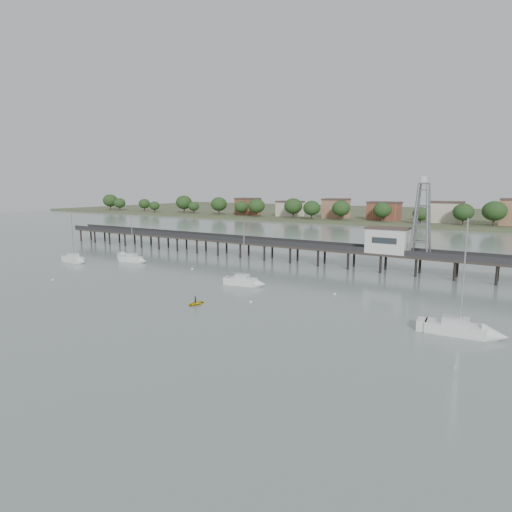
{
  "coord_description": "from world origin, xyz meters",
  "views": [
    {
      "loc": [
        48.48,
        -28.46,
        17.57
      ],
      "look_at": [
        4.26,
        42.0,
        4.0
      ],
      "focal_mm": 30.0,
      "sensor_mm": 36.0,
      "label": 1
    }
  ],
  "objects": [
    {
      "name": "sailboat_b",
      "position": [
        -27.98,
        40.03,
        0.65
      ],
      "size": [
        6.9,
        2.79,
        11.23
      ],
      "rotation": [
        0.0,
        0.0,
        0.13
      ],
      "color": "silver",
      "rests_on": "ground"
    },
    {
      "name": "ground_plane",
      "position": [
        0.0,
        0.0,
        0.0
      ],
      "size": [
        500.0,
        500.0,
        0.0
      ],
      "primitive_type": "plane",
      "color": "slate",
      "rests_on": "ground"
    },
    {
      "name": "far_shore",
      "position": [
        0.36,
        239.58,
        0.95
      ],
      "size": [
        500.0,
        170.0,
        10.4
      ],
      "color": "#475133",
      "rests_on": "ground"
    },
    {
      "name": "sailboat_c",
      "position": [
        7.44,
        34.06,
        0.65
      ],
      "size": [
        7.36,
        3.55,
        11.82
      ],
      "rotation": [
        0.0,
        0.0,
        0.22
      ],
      "color": "silver",
      "rests_on": "ground"
    },
    {
      "name": "sailboat_a",
      "position": [
        -39.4,
        32.44,
        0.65
      ],
      "size": [
        7.4,
        2.5,
        12.15
      ],
      "rotation": [
        0.0,
        0.0,
        -0.05
      ],
      "color": "silver",
      "rests_on": "ground"
    },
    {
      "name": "pier",
      "position": [
        0.0,
        60.0,
        3.79
      ],
      "size": [
        150.0,
        5.0,
        5.5
      ],
      "color": "#2D2823",
      "rests_on": "ground"
    },
    {
      "name": "dinghy_occupant",
      "position": [
        7.66,
        19.44,
        0.0
      ],
      "size": [
        0.7,
        1.21,
        0.27
      ],
      "primitive_type": "imported",
      "rotation": [
        0.0,
        0.0,
        2.87
      ],
      "color": "black",
      "rests_on": "ground"
    },
    {
      "name": "yellow_dinghy",
      "position": [
        7.66,
        19.44,
        0.0
      ],
      "size": [
        2.03,
        0.84,
        2.76
      ],
      "primitive_type": "imported",
      "rotation": [
        0.0,
        0.0,
        -0.14
      ],
      "color": "yellow",
      "rests_on": "ground"
    },
    {
      "name": "lattice_tower",
      "position": [
        31.5,
        60.0,
        11.1
      ],
      "size": [
        3.2,
        3.2,
        15.5
      ],
      "color": "slate",
      "rests_on": "ground"
    },
    {
      "name": "white_tender",
      "position": [
        -35.15,
        42.7,
        0.49
      ],
      "size": [
        4.37,
        2.89,
        1.57
      ],
      "rotation": [
        0.0,
        0.0,
        -0.32
      ],
      "color": "silver",
      "rests_on": "ground"
    },
    {
      "name": "mooring_buoys",
      "position": [
        -6.75,
        29.64,
        0.08
      ],
      "size": [
        57.26,
        23.03,
        0.39
      ],
      "color": "#F3EABD",
      "rests_on": "ground"
    },
    {
      "name": "sailboat_d",
      "position": [
        44.09,
        26.17,
        0.63
      ],
      "size": [
        9.17,
        3.28,
        14.79
      ],
      "rotation": [
        0.0,
        0.0,
        0.07
      ],
      "color": "silver",
      "rests_on": "ground"
    },
    {
      "name": "pier_building",
      "position": [
        25.0,
        60.0,
        6.67
      ],
      "size": [
        8.4,
        5.4,
        5.3
      ],
      "color": "silver",
      "rests_on": "ground"
    }
  ]
}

